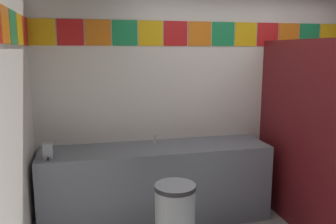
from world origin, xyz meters
The scene contains 7 objects.
wall_back centered at (0.00, 1.52, 1.27)m, with size 4.51×0.09×2.52m.
vanity_counter centered at (-0.99, 1.18, 0.42)m, with size 2.43×0.60×0.84m.
faucet_center centered at (-0.99, 1.26, 0.89)m, with size 0.04×0.10×0.14m.
soap_dispenser centered at (-2.07, 0.99, 0.92)m, with size 0.09×0.09×0.16m.
stall_divider centered at (0.56, 0.44, 0.98)m, with size 0.92×1.54×1.97m.
toilet centered at (0.95, 1.08, 0.30)m, with size 0.39×0.49×0.74m.
trash_bin centered at (-0.99, 0.38, 0.36)m, with size 0.36×0.36×0.72m.
Camera 1 is at (-1.70, -2.34, 1.86)m, focal length 37.09 mm.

